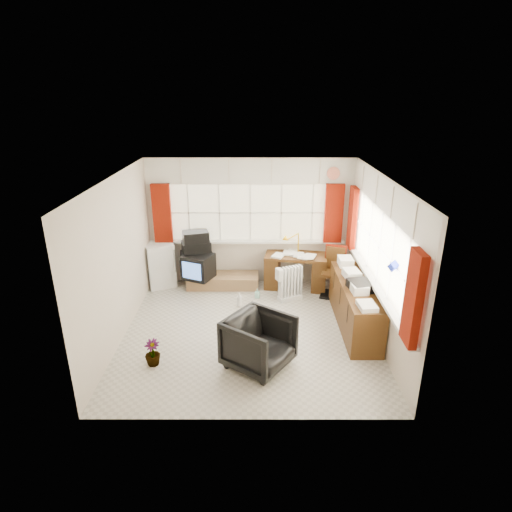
{
  "coord_description": "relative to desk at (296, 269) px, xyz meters",
  "views": [
    {
      "loc": [
        0.12,
        -6.04,
        3.66
      ],
      "look_at": [
        0.11,
        0.55,
        1.1
      ],
      "focal_mm": 30.0,
      "sensor_mm": 36.0,
      "label": 1
    }
  ],
  "objects": [
    {
      "name": "desk",
      "position": [
        0.0,
        0.0,
        0.0
      ],
      "size": [
        1.26,
        0.76,
        0.73
      ],
      "color": "#563614",
      "rests_on": "ground"
    },
    {
      "name": "window_back",
      "position": [
        -0.89,
        0.25,
        0.56
      ],
      "size": [
        3.7,
        0.12,
        3.6
      ],
      "color": "beige",
      "rests_on": "room_walls"
    },
    {
      "name": "task_chair",
      "position": [
        0.7,
        -0.3,
        0.13
      ],
      "size": [
        0.51,
        0.53,
        0.96
      ],
      "color": "black",
      "rests_on": "ground"
    },
    {
      "name": "desk_lamp",
      "position": [
        0.05,
        0.11,
        0.59
      ],
      "size": [
        0.18,
        0.16,
        0.42
      ],
      "color": "#DFA809",
      "rests_on": "desk"
    },
    {
      "name": "crt_tv",
      "position": [
        -1.89,
        -0.12,
        0.1
      ],
      "size": [
        0.67,
        0.65,
        0.48
      ],
      "color": "black",
      "rests_on": "tv_bench"
    },
    {
      "name": "spray_bottle_a",
      "position": [
        -1.08,
        -0.83,
        -0.25
      ],
      "size": [
        0.11,
        0.11,
        0.27
      ],
      "primitive_type": "imported",
      "rotation": [
        0.0,
        0.0,
        0.07
      ],
      "color": "silver",
      "rests_on": "ground"
    },
    {
      "name": "radiator",
      "position": [
        -0.14,
        -0.56,
        -0.11
      ],
      "size": [
        0.48,
        0.35,
        0.67
      ],
      "color": "white",
      "rests_on": "ground"
    },
    {
      "name": "hifi_stack",
      "position": [
        -1.95,
        0.1,
        0.27
      ],
      "size": [
        0.74,
        0.58,
        0.88
      ],
      "color": "black",
      "rests_on": "tv_bench"
    },
    {
      "name": "room_walls",
      "position": [
        -0.89,
        -1.7,
        1.12
      ],
      "size": [
        4.0,
        4.0,
        4.0
      ],
      "color": "beige",
      "rests_on": "ground"
    },
    {
      "name": "office_chair",
      "position": [
        -0.73,
        -2.62,
        -0.0
      ],
      "size": [
        1.15,
        1.15,
        0.76
      ],
      "primitive_type": "imported",
      "rotation": [
        0.0,
        0.0,
        0.95
      ],
      "color": "black",
      "rests_on": "ground"
    },
    {
      "name": "file_tray",
      "position": [
        0.85,
        -1.69,
        0.43
      ],
      "size": [
        0.4,
        0.46,
        0.13
      ],
      "primitive_type": "cube",
      "rotation": [
        0.0,
        0.0,
        0.25
      ],
      "color": "black",
      "rests_on": "credenza"
    },
    {
      "name": "overhead_cabinets",
      "position": [
        0.09,
        -0.72,
        1.87
      ],
      "size": [
        3.98,
        3.98,
        0.48
      ],
      "color": "silver",
      "rests_on": "room_walls"
    },
    {
      "name": "tv_bench",
      "position": [
        -1.44,
        0.02,
        -0.26
      ],
      "size": [
        1.4,
        0.5,
        0.25
      ],
      "primitive_type": "cube",
      "color": "#98774C",
      "rests_on": "ground"
    },
    {
      "name": "window_right",
      "position": [
        1.06,
        -1.7,
        0.56
      ],
      "size": [
        0.12,
        3.7,
        3.6
      ],
      "color": "beige",
      "rests_on": "room_walls"
    },
    {
      "name": "flower_vase",
      "position": [
        -2.24,
        -2.6,
        -0.19
      ],
      "size": [
        0.27,
        0.27,
        0.39
      ],
      "primitive_type": "imported",
      "rotation": [
        0.0,
        0.0,
        -0.25
      ],
      "color": "black",
      "rests_on": "ground"
    },
    {
      "name": "credenza",
      "position": [
        0.84,
        -1.5,
        0.01
      ],
      "size": [
        0.5,
        2.0,
        0.85
      ],
      "color": "#563614",
      "rests_on": "ground"
    },
    {
      "name": "spray_bottle_b",
      "position": [
        -0.75,
        -0.48,
        -0.29
      ],
      "size": [
        0.1,
        0.1,
        0.18
      ],
      "primitive_type": "imported",
      "rotation": [
        0.0,
        0.0,
        -0.18
      ],
      "color": "#90D7C5",
      "rests_on": "ground"
    },
    {
      "name": "curtains",
      "position": [
        0.04,
        -0.77,
        1.07
      ],
      "size": [
        3.83,
        3.83,
        1.15
      ],
      "color": "maroon",
      "rests_on": "room_walls"
    },
    {
      "name": "ground",
      "position": [
        -0.89,
        -1.7,
        -0.38
      ],
      "size": [
        4.0,
        4.0,
        0.0
      ],
      "primitive_type": "plane",
      "color": "beige",
      "rests_on": "ground"
    },
    {
      "name": "mini_fridge",
      "position": [
        -2.69,
        0.1,
        0.06
      ],
      "size": [
        0.68,
        0.68,
        0.88
      ],
      "color": "white",
      "rests_on": "ground"
    }
  ]
}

